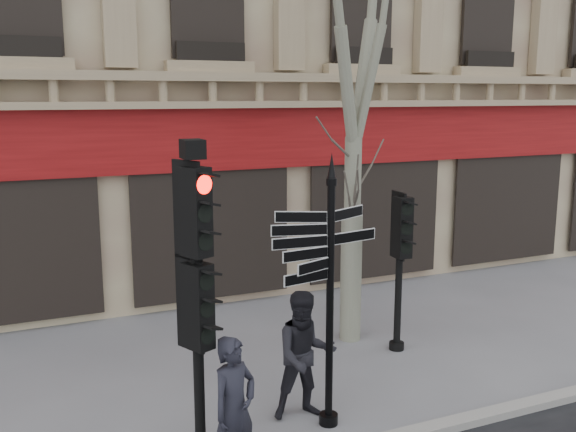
% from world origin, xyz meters
% --- Properties ---
extents(ground, '(80.00, 80.00, 0.00)m').
position_xyz_m(ground, '(0.00, 0.00, 0.00)').
color(ground, slate).
rests_on(ground, ground).
extents(fingerpost, '(1.58, 1.58, 3.77)m').
position_xyz_m(fingerpost, '(-0.04, -0.61, 2.53)').
color(fingerpost, black).
rests_on(fingerpost, ground).
extents(traffic_signal_main, '(0.53, 0.47, 4.02)m').
position_xyz_m(traffic_signal_main, '(-1.99, -1.07, 2.54)').
color(traffic_signal_main, black).
rests_on(traffic_signal_main, ground).
extents(traffic_signal_secondary, '(0.50, 0.38, 2.78)m').
position_xyz_m(traffic_signal_secondary, '(2.29, 1.27, 1.94)').
color(traffic_signal_secondary, black).
rests_on(traffic_signal_secondary, ground).
extents(pedestrian_a, '(0.77, 0.67, 1.77)m').
position_xyz_m(pedestrian_a, '(-1.65, -1.30, 0.88)').
color(pedestrian_a, black).
rests_on(pedestrian_a, ground).
extents(pedestrian_b, '(1.00, 0.84, 1.84)m').
position_xyz_m(pedestrian_b, '(-0.25, -0.28, 0.92)').
color(pedestrian_b, black).
rests_on(pedestrian_b, ground).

